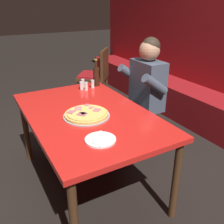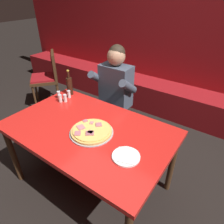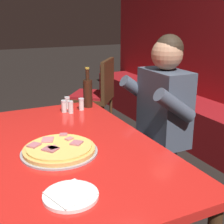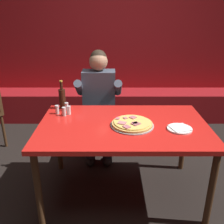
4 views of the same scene
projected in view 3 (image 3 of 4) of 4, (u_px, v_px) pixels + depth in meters
name	position (u px, v px, depth m)	size (l,w,h in m)	color
main_dining_table	(63.00, 159.00, 1.63)	(1.49, 0.94, 0.75)	#422816
pizza	(59.00, 149.00, 1.53)	(0.38, 0.38, 0.05)	#9E9EA3
plate_white_paper	(71.00, 195.00, 1.16)	(0.21, 0.21, 0.02)	white
beer_bottle	(88.00, 92.00, 2.26)	(0.07, 0.07, 0.29)	black
shaker_oregano	(67.00, 103.00, 2.24)	(0.04, 0.04, 0.09)	silver
shaker_parmesan	(81.00, 105.00, 2.21)	(0.04, 0.04, 0.09)	silver
shaker_red_pepper_flakes	(64.00, 107.00, 2.16)	(0.04, 0.04, 0.09)	silver
shaker_black_pepper	(71.00, 108.00, 2.14)	(0.04, 0.04, 0.09)	silver
diner_seated_blue_shirt	(154.00, 119.00, 2.15)	(0.53, 0.53, 1.27)	black
dining_chair_by_booth	(97.00, 92.00, 3.55)	(0.62, 0.62, 0.92)	#422816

